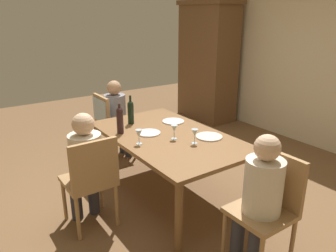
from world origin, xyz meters
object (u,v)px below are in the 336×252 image
(person_man_guest, at_px, (260,193))
(wine_glass_near_right, at_px, (174,129))
(wine_bottle_tall_green, at_px, (120,120))
(dinner_plate_host, at_px, (149,133))
(dinner_plate_guest_left, at_px, (173,121))
(wine_glass_near_left, at_px, (195,133))
(dining_table, at_px, (168,141))
(chair_right_end, at_px, (268,202))
(armoire_cabinet, at_px, (207,61))
(person_man_bearded, at_px, (85,161))
(wine_bottle_dark_red, at_px, (131,112))
(chair_left_end, at_px, (107,118))
(person_woman_host, at_px, (117,113))
(wine_glass_centre, at_px, (139,134))
(dinner_plate_guest_right, at_px, (209,137))
(chair_near, at_px, (91,177))

(person_man_guest, height_order, wine_glass_near_right, person_man_guest)
(wine_bottle_tall_green, relative_size, dinner_plate_host, 1.32)
(person_man_guest, distance_m, dinner_plate_guest_left, 1.64)
(dinner_plate_host, height_order, dinner_plate_guest_left, same)
(wine_glass_near_left, xyz_separation_m, dinner_plate_guest_left, (-0.67, 0.22, -0.10))
(dining_table, relative_size, chair_right_end, 1.95)
(chair_right_end, distance_m, dinner_plate_host, 1.46)
(armoire_cabinet, distance_m, dinner_plate_guest_left, 2.62)
(person_man_bearded, relative_size, wine_bottle_tall_green, 3.41)
(wine_bottle_dark_red, bearing_deg, dinner_plate_guest_left, 62.40)
(person_man_guest, bearing_deg, wine_bottle_dark_red, 3.62)
(chair_left_end, height_order, person_woman_host, person_woman_host)
(armoire_cabinet, relative_size, dining_table, 1.21)
(person_man_guest, relative_size, wine_bottle_dark_red, 3.32)
(wine_bottle_tall_green, bearing_deg, wine_glass_centre, 1.60)
(dinner_plate_guest_right, bearing_deg, dinner_plate_host, -134.51)
(person_woman_host, xyz_separation_m, wine_bottle_tall_green, (0.94, -0.42, 0.24))
(wine_bottle_dark_red, relative_size, wine_glass_centre, 2.26)
(dining_table, relative_size, wine_bottle_tall_green, 5.47)
(armoire_cabinet, xyz_separation_m, wine_glass_near_left, (2.35, -2.20, -0.27))
(wine_glass_centre, xyz_separation_m, dinner_plate_host, (-0.20, 0.23, -0.10))
(wine_glass_centre, bearing_deg, wine_bottle_tall_green, -178.40)
(person_man_guest, bearing_deg, wine_glass_centre, 16.04)
(wine_glass_near_left, bearing_deg, wine_bottle_tall_green, -145.50)
(wine_bottle_dark_red, distance_m, dinner_plate_host, 0.43)
(wine_bottle_tall_green, bearing_deg, dinner_plate_guest_right, 47.73)
(armoire_cabinet, bearing_deg, chair_right_end, -33.84)
(person_woman_host, bearing_deg, chair_right_end, 1.38)
(dinner_plate_host, bearing_deg, wine_glass_near_left, 24.51)
(chair_near, relative_size, wine_glass_near_right, 6.17)
(chair_right_end, height_order, wine_bottle_dark_red, wine_bottle_dark_red)
(armoire_cabinet, bearing_deg, wine_glass_near_left, -43.21)
(chair_right_end, xyz_separation_m, dinner_plate_host, (-1.43, -0.23, 0.20))
(person_man_guest, bearing_deg, dinner_plate_host, 4.82)
(person_man_bearded, distance_m, wine_bottle_dark_red, 0.96)
(dining_table, bearing_deg, wine_bottle_dark_red, -165.74)
(chair_left_end, bearing_deg, dining_table, 5.53)
(dining_table, distance_m, wine_glass_near_right, 0.22)
(wine_bottle_dark_red, relative_size, dinner_plate_guest_right, 1.22)
(chair_near, xyz_separation_m, person_woman_host, (-1.37, 0.94, 0.11))
(wine_glass_centre, relative_size, wine_glass_near_right, 1.00)
(armoire_cabinet, xyz_separation_m, person_man_bearded, (1.97, -3.20, -0.45))
(wine_glass_near_left, bearing_deg, chair_right_end, 0.40)
(dining_table, height_order, wine_glass_near_right, wine_glass_near_right)
(person_woman_host, bearing_deg, armoire_cabinet, 107.68)
(chair_right_end, height_order, wine_bottle_tall_green, wine_bottle_tall_green)
(dining_table, height_order, chair_right_end, chair_right_end)
(dining_table, distance_m, chair_left_end, 1.29)
(wine_glass_near_left, bearing_deg, dinner_plate_guest_right, 101.13)
(chair_left_end, bearing_deg, chair_near, -30.06)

